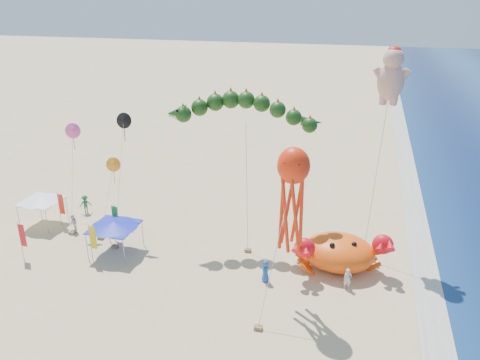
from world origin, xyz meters
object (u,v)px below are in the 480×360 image
(cherub_kite, at_px, (391,75))
(canopy_white, at_px, (41,199))
(dragon_kite, at_px, (244,115))
(octopus_kite, at_px, (292,191))
(canopy_blue, at_px, (114,225))
(crab_inflatable, at_px, (339,251))

(cherub_kite, distance_m, canopy_white, 31.05)
(cherub_kite, bearing_deg, dragon_kite, -171.94)
(dragon_kite, relative_size, canopy_white, 3.49)
(octopus_kite, distance_m, canopy_blue, 15.60)
(crab_inflatable, relative_size, canopy_white, 2.12)
(cherub_kite, xyz_separation_m, octopus_kite, (-5.48, -9.46, -5.89))
(crab_inflatable, relative_size, dragon_kite, 0.61)
(dragon_kite, xyz_separation_m, cherub_kite, (10.71, 1.52, 3.31))
(crab_inflatable, xyz_separation_m, dragon_kite, (-8.24, 3.18, 9.15))
(dragon_kite, height_order, cherub_kite, cherub_kite)
(dragon_kite, bearing_deg, canopy_blue, -149.17)
(crab_inflatable, relative_size, octopus_kite, 0.67)
(octopus_kite, bearing_deg, crab_inflatable, 57.75)
(cherub_kite, bearing_deg, canopy_blue, -160.65)
(dragon_kite, height_order, canopy_white, dragon_kite)
(canopy_white, bearing_deg, canopy_blue, -17.12)
(cherub_kite, distance_m, canopy_blue, 23.95)
(canopy_blue, height_order, canopy_white, same)
(crab_inflatable, height_order, canopy_white, crab_inflatable)
(crab_inflatable, xyz_separation_m, cherub_kite, (2.47, 4.70, 12.47))
(crab_inflatable, height_order, canopy_blue, crab_inflatable)
(octopus_kite, bearing_deg, dragon_kite, 123.38)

